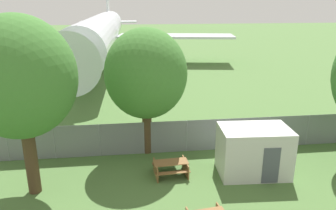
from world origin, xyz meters
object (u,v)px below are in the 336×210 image
picnic_bench_open_grass (171,167)px  tree_behind_benches (146,74)px  airplane (100,33)px  portable_cabin (254,151)px  tree_near_hangar (20,78)px

picnic_bench_open_grass → tree_behind_benches: (-1.03, 2.87, 4.30)m
airplane → portable_cabin: size_ratio=12.77×
airplane → portable_cabin: airplane is taller
tree_behind_benches → portable_cabin: bearing=-30.9°
portable_cabin → tree_near_hangar: tree_near_hangar is taller
airplane → tree_behind_benches: airplane is taller
portable_cabin → picnic_bench_open_grass: 4.36m
portable_cabin → picnic_bench_open_grass: (-4.28, 0.31, -0.79)m
airplane → picnic_bench_open_grass: airplane is taller
portable_cabin → tree_near_hangar: bearing=-174.7°
tree_behind_benches → airplane: bearing=99.2°
tree_near_hangar → portable_cabin: bearing=2.2°
portable_cabin → tree_behind_benches: 7.11m
picnic_bench_open_grass → airplane: bearing=100.3°
picnic_bench_open_grass → tree_behind_benches: tree_behind_benches is taller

